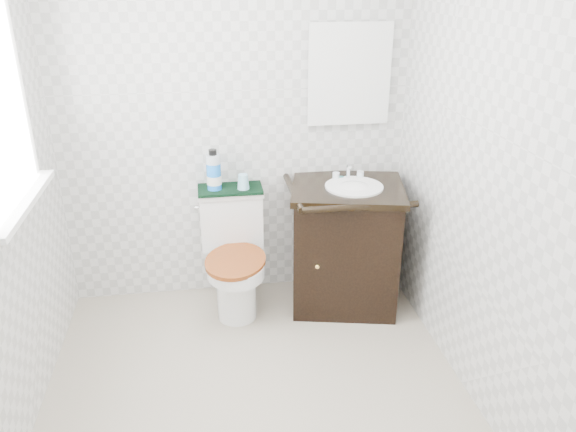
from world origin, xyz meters
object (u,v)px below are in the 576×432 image
object	(u,v)px
vanity	(346,243)
trash_bin	(311,282)
toilet	(234,259)
mouthwash_bottle	(214,171)
cup	(243,182)

from	to	relation	value
vanity	trash_bin	bearing A→B (deg)	172.66
toilet	vanity	bearing A→B (deg)	-5.27
trash_bin	toilet	bearing A→B (deg)	175.63
mouthwash_bottle	cup	xyz separation A→B (m)	(0.18, -0.02, -0.07)
mouthwash_bottle	cup	size ratio (longest dim) A/B	2.73
toilet	vanity	world-z (taller)	vanity
toilet	vanity	size ratio (longest dim) A/B	0.83
vanity	mouthwash_bottle	world-z (taller)	mouthwash_bottle
toilet	trash_bin	distance (m)	0.54
trash_bin	cup	bearing A→B (deg)	162.93
toilet	mouthwash_bottle	xyz separation A→B (m)	(-0.10, 0.11, 0.56)
toilet	mouthwash_bottle	size ratio (longest dim) A/B	2.97
trash_bin	mouthwash_bottle	xyz separation A→B (m)	(-0.60, 0.15, 0.76)
toilet	trash_bin	bearing A→B (deg)	-4.37
toilet	vanity	distance (m)	0.73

